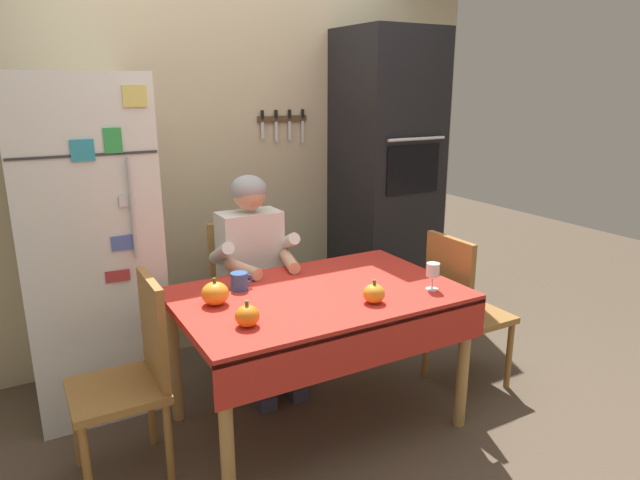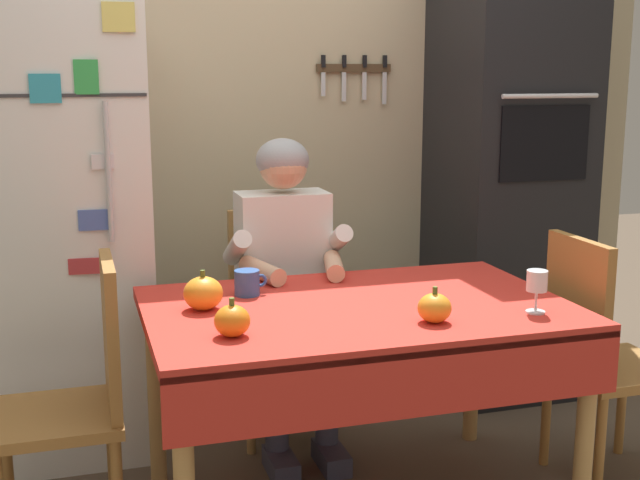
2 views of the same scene
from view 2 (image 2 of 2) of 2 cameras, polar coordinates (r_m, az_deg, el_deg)
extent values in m
cube|color=#BCAD89|center=(3.89, -2.81, 8.53)|extent=(3.70, 0.10, 2.60)
cube|color=#4C3823|center=(3.93, 2.33, 11.71)|extent=(0.36, 0.02, 0.04)
cube|color=silver|center=(3.87, 0.22, 10.64)|extent=(0.02, 0.01, 0.11)
cube|color=black|center=(3.87, 0.23, 12.17)|extent=(0.02, 0.01, 0.06)
cube|color=silver|center=(3.90, 1.65, 10.46)|extent=(0.02, 0.01, 0.13)
cube|color=black|center=(3.90, 1.67, 12.16)|extent=(0.02, 0.01, 0.06)
cube|color=silver|center=(3.93, 3.05, 10.50)|extent=(0.02, 0.01, 0.13)
cube|color=black|center=(3.93, 3.08, 12.14)|extent=(0.02, 0.01, 0.06)
cube|color=silver|center=(3.97, 4.43, 10.33)|extent=(0.02, 0.01, 0.15)
cube|color=black|center=(3.97, 4.47, 12.12)|extent=(0.02, 0.01, 0.06)
cube|color=white|center=(3.44, -17.51, 0.88)|extent=(0.68, 0.68, 1.80)
cylinder|color=silver|center=(3.05, -14.31, 4.51)|extent=(0.02, 0.02, 0.50)
cube|color=#333335|center=(3.04, -18.15, 9.40)|extent=(0.67, 0.01, 0.01)
cube|color=teal|center=(3.04, -18.33, 9.84)|extent=(0.10, 0.01, 0.10)
cube|color=#E5D666|center=(3.05, -13.66, 14.65)|extent=(0.11, 0.01, 0.10)
cube|color=green|center=(3.04, -15.74, 10.71)|extent=(0.08, 0.02, 0.12)
cube|color=silver|center=(3.05, -14.68, 5.23)|extent=(0.08, 0.02, 0.05)
cube|color=#B73338|center=(3.11, -15.80, -1.74)|extent=(0.12, 0.02, 0.06)
cube|color=#4C66B7|center=(3.08, -15.28, 1.32)|extent=(0.11, 0.01, 0.07)
cube|color=black|center=(3.96, 12.73, 4.68)|extent=(0.60, 0.60, 2.10)
cube|color=black|center=(3.69, 15.16, 6.42)|extent=(0.42, 0.01, 0.32)
cylinder|color=silver|center=(3.65, 15.54, 9.50)|extent=(0.45, 0.02, 0.02)
cylinder|color=tan|center=(3.14, -11.20, -10.23)|extent=(0.06, 0.06, 0.70)
cylinder|color=tan|center=(2.87, 17.70, -12.77)|extent=(0.06, 0.06, 0.70)
cylinder|color=tan|center=(3.49, 10.42, -7.98)|extent=(0.06, 0.06, 0.70)
cube|color=red|center=(2.79, 2.57, -4.80)|extent=(1.40, 0.90, 0.04)
cube|color=red|center=(2.43, 6.07, -9.88)|extent=(1.40, 0.01, 0.20)
cube|color=tan|center=(3.48, -2.69, -6.41)|extent=(0.40, 0.40, 0.04)
cube|color=tan|center=(3.58, -3.43, -1.62)|extent=(0.36, 0.04, 0.48)
cylinder|color=tan|center=(3.37, -4.79, -11.16)|extent=(0.04, 0.04, 0.41)
cylinder|color=tan|center=(3.68, -5.91, -9.18)|extent=(0.04, 0.04, 0.41)
cylinder|color=tan|center=(3.45, 0.84, -10.56)|extent=(0.04, 0.04, 0.41)
cylinder|color=tan|center=(3.75, -0.75, -8.69)|extent=(0.04, 0.04, 0.41)
cube|color=#38384C|center=(3.26, -2.69, -15.12)|extent=(0.10, 0.22, 0.08)
cube|color=#38384C|center=(3.31, 0.78, -14.68)|extent=(0.10, 0.22, 0.08)
cylinder|color=#38384C|center=(3.24, -2.99, -11.65)|extent=(0.09, 0.09, 0.38)
cylinder|color=#38384C|center=(3.29, 0.47, -11.27)|extent=(0.09, 0.09, 0.38)
cube|color=#38384C|center=(3.29, -3.54, -6.24)|extent=(0.12, 0.40, 0.11)
cube|color=#38384C|center=(3.33, -0.51, -5.98)|extent=(0.12, 0.40, 0.11)
cube|color=white|center=(3.35, -2.58, -0.78)|extent=(0.36, 0.20, 0.48)
cylinder|color=white|center=(3.23, -5.72, -0.56)|extent=(0.07, 0.26, 0.18)
cylinder|color=white|center=(3.33, 1.05, -0.14)|extent=(0.07, 0.26, 0.18)
cylinder|color=#D8A884|center=(3.09, -3.99, -2.12)|extent=(0.13, 0.27, 0.07)
cylinder|color=#D8A884|center=(3.16, 0.96, -1.78)|extent=(0.13, 0.27, 0.07)
sphere|color=#D8A884|center=(3.27, -2.55, 5.15)|extent=(0.19, 0.19, 0.19)
ellipsoid|color=#99999E|center=(3.28, -2.59, 5.51)|extent=(0.21, 0.21, 0.17)
cube|color=#9E6B33|center=(3.26, 19.62, -8.33)|extent=(0.40, 0.40, 0.04)
cube|color=#9E6B33|center=(3.09, 17.23, -4.28)|extent=(0.04, 0.36, 0.48)
cylinder|color=#9E6B33|center=(3.13, 18.63, -13.61)|extent=(0.04, 0.04, 0.41)
cylinder|color=#9E6B33|center=(3.56, 19.98, -10.52)|extent=(0.04, 0.04, 0.41)
cylinder|color=#9E6B33|center=(3.38, 15.25, -11.44)|extent=(0.04, 0.04, 0.41)
cube|color=#9E6B33|center=(2.80, -17.65, -11.53)|extent=(0.40, 0.40, 0.04)
cube|color=#9E6B33|center=(2.71, -14.16, -6.28)|extent=(0.04, 0.36, 0.48)
cylinder|color=#9E6B33|center=(3.06, -20.64, -14.35)|extent=(0.04, 0.04, 0.41)
cylinder|color=#9E6B33|center=(3.05, -14.07, -14.01)|extent=(0.04, 0.04, 0.41)
cylinder|color=#2D569E|center=(2.89, -5.03, -2.94)|extent=(0.09, 0.09, 0.09)
torus|color=#2D569E|center=(2.90, -4.10, -2.79)|extent=(0.05, 0.01, 0.05)
cylinder|color=white|center=(2.77, 14.55, -4.79)|extent=(0.06, 0.06, 0.01)
cylinder|color=white|center=(2.76, 14.59, -4.06)|extent=(0.01, 0.01, 0.07)
cylinder|color=white|center=(2.74, 14.66, -2.72)|extent=(0.07, 0.07, 0.07)
ellipsoid|color=orange|center=(2.73, -8.01, -3.63)|extent=(0.13, 0.13, 0.11)
cylinder|color=#4C6023|center=(2.71, -8.05, -2.29)|extent=(0.02, 0.02, 0.02)
ellipsoid|color=orange|center=(2.45, -6.04, -5.54)|extent=(0.11, 0.11, 0.09)
cylinder|color=#4C6023|center=(2.43, -6.07, -4.23)|extent=(0.02, 0.02, 0.02)
ellipsoid|color=orange|center=(2.59, 7.86, -4.64)|extent=(0.10, 0.10, 0.09)
cylinder|color=#4C6023|center=(2.58, 7.90, -3.43)|extent=(0.02, 0.02, 0.02)
camera|label=1|loc=(0.50, -84.05, 29.67)|focal=31.57mm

